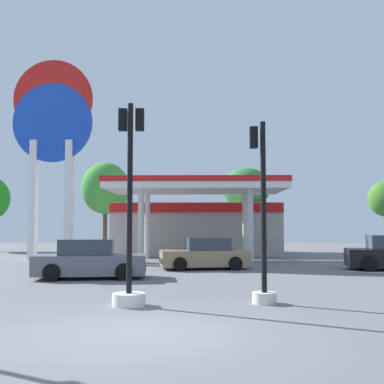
{
  "coord_description": "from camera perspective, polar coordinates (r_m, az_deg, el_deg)",
  "views": [
    {
      "loc": [
        1.18,
        -9.13,
        2.01
      ],
      "look_at": [
        0.67,
        17.98,
        3.88
      ],
      "focal_mm": 44.87,
      "sensor_mm": 36.0,
      "label": 1
    }
  ],
  "objects": [
    {
      "name": "car_1",
      "position": [
        22.11,
        1.56,
        -7.47
      ],
      "size": [
        4.24,
        2.36,
        1.44
      ],
      "color": "black",
      "rests_on": "ground"
    },
    {
      "name": "car_0",
      "position": [
        18.69,
        -12.03,
        -7.97
      ],
      "size": [
        4.31,
        2.28,
        1.48
      ],
      "color": "black",
      "rests_on": "ground"
    },
    {
      "name": "ground_plane",
      "position": [
        9.42,
        -6.39,
        -16.26
      ],
      "size": [
        90.0,
        90.0,
        0.0
      ],
      "primitive_type": "plane",
      "color": "slate",
      "rests_on": "ground"
    },
    {
      "name": "tree_1",
      "position": [
        39.55,
        -10.25,
        0.41
      ],
      "size": [
        3.87,
        3.87,
        7.08
      ],
      "color": "brown",
      "rests_on": "ground"
    },
    {
      "name": "tree_2",
      "position": [
        37.34,
        6.44,
        0.46
      ],
      "size": [
        3.72,
        3.72,
        6.46
      ],
      "color": "brown",
      "rests_on": "ground"
    },
    {
      "name": "traffic_signal_1",
      "position": [
        12.62,
        8.37,
        -5.56
      ],
      "size": [
        0.64,
        0.67,
        4.72
      ],
      "color": "silver",
      "rests_on": "ground"
    },
    {
      "name": "traffic_signal_0",
      "position": [
        12.22,
        -7.43,
        -5.82
      ],
      "size": [
        0.83,
        0.83,
        5.12
      ],
      "color": "silver",
      "rests_on": "ground"
    },
    {
      "name": "station_pole_sign",
      "position": [
        29.67,
        -16.25,
        6.89
      ],
      "size": [
        4.71,
        0.56,
        11.81
      ],
      "color": "white",
      "rests_on": "ground"
    },
    {
      "name": "gas_station",
      "position": [
        33.07,
        0.56,
        -3.87
      ],
      "size": [
        11.14,
        12.64,
        4.58
      ],
      "color": "#ADA89E",
      "rests_on": "ground"
    }
  ]
}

